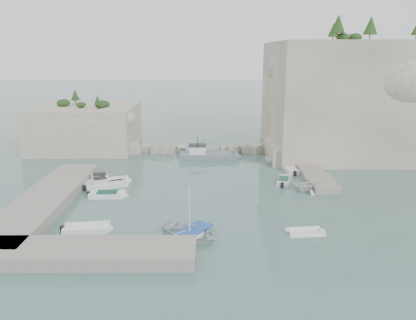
{
  "coord_description": "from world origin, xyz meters",
  "views": [
    {
      "loc": [
        -0.13,
        -40.7,
        15.43
      ],
      "look_at": [
        0.0,
        6.0,
        3.0
      ],
      "focal_mm": 35.0,
      "sensor_mm": 36.0,
      "label": 1
    }
  ],
  "objects_px": {
    "rowboat": "(190,237)",
    "tender_east_a": "(306,191)",
    "tender_east_b": "(283,183)",
    "motorboat_b": "(107,188)",
    "motorboat_e": "(87,231)",
    "motorboat_c": "(108,197)",
    "tender_east_c": "(290,171)",
    "inflatable_dinghy": "(305,234)",
    "motorboat_a": "(107,184)",
    "tender_east_d": "(277,164)",
    "work_boat": "(209,158)"
  },
  "relations": [
    {
      "from": "rowboat",
      "to": "tender_east_a",
      "type": "bearing_deg",
      "value": -12.7
    },
    {
      "from": "tender_east_a",
      "to": "tender_east_b",
      "type": "distance_m",
      "value": 3.61
    },
    {
      "from": "motorboat_b",
      "to": "motorboat_e",
      "type": "bearing_deg",
      "value": -111.73
    },
    {
      "from": "motorboat_c",
      "to": "tender_east_c",
      "type": "bearing_deg",
      "value": 23.14
    },
    {
      "from": "motorboat_c",
      "to": "tender_east_b",
      "type": "relative_size",
      "value": 1.08
    },
    {
      "from": "inflatable_dinghy",
      "to": "tender_east_c",
      "type": "bearing_deg",
      "value": 76.11
    },
    {
      "from": "motorboat_a",
      "to": "motorboat_b",
      "type": "bearing_deg",
      "value": -96.47
    },
    {
      "from": "tender_east_d",
      "to": "motorboat_b",
      "type": "bearing_deg",
      "value": 96.34
    },
    {
      "from": "motorboat_c",
      "to": "tender_east_d",
      "type": "xyz_separation_m",
      "value": [
        21.04,
        13.74,
        0.0
      ]
    },
    {
      "from": "motorboat_a",
      "to": "work_boat",
      "type": "height_order",
      "value": "work_boat"
    },
    {
      "from": "tender_east_a",
      "to": "motorboat_a",
      "type": "bearing_deg",
      "value": 74.83
    },
    {
      "from": "inflatable_dinghy",
      "to": "tender_east_a",
      "type": "distance_m",
      "value": 11.81
    },
    {
      "from": "motorboat_c",
      "to": "tender_east_c",
      "type": "relative_size",
      "value": 0.94
    },
    {
      "from": "motorboat_a",
      "to": "tender_east_c",
      "type": "relative_size",
      "value": 1.27
    },
    {
      "from": "motorboat_b",
      "to": "work_boat",
      "type": "height_order",
      "value": "work_boat"
    },
    {
      "from": "motorboat_a",
      "to": "tender_east_b",
      "type": "xyz_separation_m",
      "value": [
        21.5,
        0.21,
        0.0
      ]
    },
    {
      "from": "rowboat",
      "to": "tender_east_d",
      "type": "distance_m",
      "value": 26.5
    },
    {
      "from": "motorboat_b",
      "to": "work_boat",
      "type": "relative_size",
      "value": 0.55
    },
    {
      "from": "motorboat_b",
      "to": "tender_east_c",
      "type": "bearing_deg",
      "value": -10.6
    },
    {
      "from": "motorboat_c",
      "to": "rowboat",
      "type": "relative_size",
      "value": 0.81
    },
    {
      "from": "rowboat",
      "to": "tender_east_a",
      "type": "height_order",
      "value": "tender_east_a"
    },
    {
      "from": "tender_east_b",
      "to": "work_boat",
      "type": "height_order",
      "value": "work_boat"
    },
    {
      "from": "tender_east_b",
      "to": "tender_east_c",
      "type": "xyz_separation_m",
      "value": [
        1.81,
        5.12,
        0.0
      ]
    },
    {
      "from": "rowboat",
      "to": "inflatable_dinghy",
      "type": "height_order",
      "value": "rowboat"
    },
    {
      "from": "tender_east_a",
      "to": "work_boat",
      "type": "relative_size",
      "value": 0.39
    },
    {
      "from": "motorboat_c",
      "to": "tender_east_b",
      "type": "xyz_separation_m",
      "value": [
        20.33,
        4.91,
        0.0
      ]
    },
    {
      "from": "motorboat_c",
      "to": "motorboat_b",
      "type": "distance_m",
      "value": 3.37
    },
    {
      "from": "rowboat",
      "to": "inflatable_dinghy",
      "type": "xyz_separation_m",
      "value": [
        10.08,
        0.58,
        0.0
      ]
    },
    {
      "from": "motorboat_b",
      "to": "rowboat",
      "type": "xyz_separation_m",
      "value": [
        10.36,
        -13.36,
        0.0
      ]
    },
    {
      "from": "motorboat_a",
      "to": "tender_east_a",
      "type": "xyz_separation_m",
      "value": [
        23.55,
        -2.76,
        0.0
      ]
    },
    {
      "from": "tender_east_a",
      "to": "tender_east_d",
      "type": "distance_m",
      "value": 11.88
    },
    {
      "from": "rowboat",
      "to": "work_boat",
      "type": "bearing_deg",
      "value": 30.42
    },
    {
      "from": "motorboat_a",
      "to": "tender_east_a",
      "type": "height_order",
      "value": "tender_east_a"
    },
    {
      "from": "motorboat_e",
      "to": "work_boat",
      "type": "xyz_separation_m",
      "value": [
        11.05,
        25.61,
        0.0
      ]
    },
    {
      "from": "tender_east_b",
      "to": "work_boat",
      "type": "bearing_deg",
      "value": 52.61
    },
    {
      "from": "motorboat_c",
      "to": "inflatable_dinghy",
      "type": "distance_m",
      "value": 21.76
    },
    {
      "from": "motorboat_a",
      "to": "tender_east_c",
      "type": "height_order",
      "value": "motorboat_a"
    },
    {
      "from": "motorboat_b",
      "to": "tender_east_c",
      "type": "distance_m",
      "value": 23.99
    },
    {
      "from": "tender_east_d",
      "to": "tender_east_a",
      "type": "bearing_deg",
      "value": 167.24
    },
    {
      "from": "rowboat",
      "to": "work_boat",
      "type": "xyz_separation_m",
      "value": [
        1.8,
        26.89,
        0.0
      ]
    },
    {
      "from": "motorboat_c",
      "to": "rowboat",
      "type": "distance_m",
      "value": 13.86
    },
    {
      "from": "motorboat_a",
      "to": "tender_east_b",
      "type": "distance_m",
      "value": 21.5
    },
    {
      "from": "motorboat_b",
      "to": "tender_east_a",
      "type": "bearing_deg",
      "value": -30.24
    },
    {
      "from": "motorboat_b",
      "to": "tender_east_a",
      "type": "height_order",
      "value": "tender_east_a"
    },
    {
      "from": "tender_east_c",
      "to": "tender_east_b",
      "type": "bearing_deg",
      "value": 155.51
    },
    {
      "from": "motorboat_a",
      "to": "motorboat_c",
      "type": "xyz_separation_m",
      "value": [
        1.18,
        -4.7,
        0.0
      ]
    },
    {
      "from": "tender_east_b",
      "to": "tender_east_d",
      "type": "bearing_deg",
      "value": 10.74
    },
    {
      "from": "rowboat",
      "to": "tender_east_c",
      "type": "height_order",
      "value": "rowboat"
    },
    {
      "from": "tender_east_b",
      "to": "work_boat",
      "type": "distance_m",
      "value": 14.93
    },
    {
      "from": "tender_east_b",
      "to": "tender_east_d",
      "type": "height_order",
      "value": "tender_east_d"
    }
  ]
}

